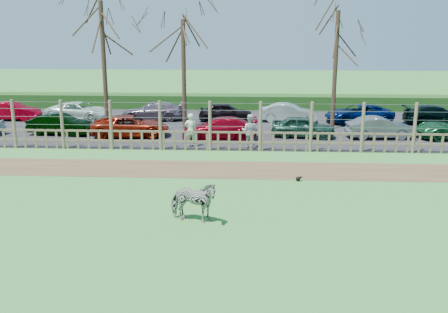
# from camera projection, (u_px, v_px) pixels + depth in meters

# --- Properties ---
(ground) EXTENTS (120.00, 120.00, 0.00)m
(ground) POSITION_uv_depth(u_px,v_px,m) (191.00, 204.00, 17.36)
(ground) COLOR #51A749
(ground) RESTS_ON ground
(dirt_strip) EXTENTS (34.00, 2.80, 0.01)m
(dirt_strip) POSITION_uv_depth(u_px,v_px,m) (204.00, 169.00, 21.71)
(dirt_strip) COLOR brown
(dirt_strip) RESTS_ON ground
(asphalt) EXTENTS (44.00, 13.00, 0.04)m
(asphalt) POSITION_uv_depth(u_px,v_px,m) (219.00, 126.00, 31.38)
(asphalt) COLOR #232326
(asphalt) RESTS_ON ground
(hedge) EXTENTS (46.00, 2.00, 1.10)m
(hedge) POSITION_uv_depth(u_px,v_px,m) (225.00, 102.00, 38.03)
(hedge) COLOR #1E4716
(hedge) RESTS_ON ground
(fence) EXTENTS (30.16, 0.16, 2.50)m
(fence) POSITION_uv_depth(u_px,v_px,m) (210.00, 135.00, 24.90)
(fence) COLOR brown
(fence) RESTS_ON ground
(tree_left) EXTENTS (4.80, 4.80, 7.88)m
(tree_left) POSITION_uv_depth(u_px,v_px,m) (102.00, 35.00, 28.41)
(tree_left) COLOR #3D2B1E
(tree_left) RESTS_ON ground
(tree_mid) EXTENTS (4.80, 4.80, 6.83)m
(tree_mid) POSITION_uv_depth(u_px,v_px,m) (183.00, 48.00, 29.32)
(tree_mid) COLOR #3D2B1E
(tree_mid) RESTS_ON ground
(tree_right) EXTENTS (4.80, 4.80, 7.35)m
(tree_right) POSITION_uv_depth(u_px,v_px,m) (337.00, 41.00, 29.24)
(tree_right) COLOR #3D2B1E
(tree_right) RESTS_ON ground
(zebra) EXTENTS (1.72, 1.06, 1.35)m
(zebra) POSITION_uv_depth(u_px,v_px,m) (193.00, 201.00, 15.63)
(zebra) COLOR gray
(zebra) RESTS_ON ground
(visitor_a) EXTENTS (0.67, 0.47, 1.72)m
(visitor_a) POSITION_uv_depth(u_px,v_px,m) (191.00, 130.00, 25.61)
(visitor_a) COLOR #C9EBBD
(visitor_a) RESTS_ON asphalt
(visitor_b) EXTENTS (0.94, 0.79, 1.72)m
(visitor_b) POSITION_uv_depth(u_px,v_px,m) (250.00, 131.00, 25.35)
(visitor_b) COLOR silver
(visitor_b) RESTS_ON asphalt
(crow) EXTENTS (0.25, 0.19, 0.21)m
(crow) POSITION_uv_depth(u_px,v_px,m) (298.00, 179.00, 20.00)
(crow) COLOR black
(crow) RESTS_ON ground
(car_1) EXTENTS (3.75, 1.61, 1.20)m
(car_1) POSITION_uv_depth(u_px,v_px,m) (60.00, 124.00, 28.61)
(car_1) COLOR black
(car_1) RESTS_ON asphalt
(car_2) EXTENTS (4.55, 2.56, 1.20)m
(car_2) POSITION_uv_depth(u_px,v_px,m) (130.00, 126.00, 28.08)
(car_2) COLOR maroon
(car_2) RESTS_ON asphalt
(car_3) EXTENTS (4.19, 1.82, 1.20)m
(car_3) POSITION_uv_depth(u_px,v_px,m) (220.00, 128.00, 27.46)
(car_3) COLOR maroon
(car_3) RESTS_ON asphalt
(car_4) EXTENTS (3.67, 1.85, 1.20)m
(car_4) POSITION_uv_depth(u_px,v_px,m) (303.00, 127.00, 27.90)
(car_4) COLOR #1D4233
(car_4) RESTS_ON asphalt
(car_5) EXTENTS (3.73, 1.54, 1.20)m
(car_5) POSITION_uv_depth(u_px,v_px,m) (380.00, 128.00, 27.59)
(car_5) COLOR #575F64
(car_5) RESTS_ON asphalt
(car_7) EXTENTS (3.68, 1.38, 1.20)m
(car_7) POSITION_uv_depth(u_px,v_px,m) (12.00, 111.00, 33.20)
(car_7) COLOR #970113
(car_7) RESTS_ON asphalt
(car_8) EXTENTS (4.53, 2.51, 1.20)m
(car_8) POSITION_uv_depth(u_px,v_px,m) (79.00, 111.00, 33.27)
(car_8) COLOR silver
(car_8) RESTS_ON asphalt
(car_9) EXTENTS (4.21, 1.87, 1.20)m
(car_9) POSITION_uv_depth(u_px,v_px,m) (153.00, 111.00, 33.17)
(car_9) COLOR #635463
(car_9) RESTS_ON asphalt
(car_10) EXTENTS (3.63, 1.71, 1.20)m
(car_10) POSITION_uv_depth(u_px,v_px,m) (225.00, 112.00, 32.90)
(car_10) COLOR black
(car_10) RESTS_ON asphalt
(car_11) EXTENTS (3.77, 1.70, 1.20)m
(car_11) POSITION_uv_depth(u_px,v_px,m) (288.00, 113.00, 32.58)
(car_11) COLOR #B1C5B5
(car_11) RESTS_ON asphalt
(car_12) EXTENTS (4.55, 2.55, 1.20)m
(car_12) POSITION_uv_depth(u_px,v_px,m) (359.00, 114.00, 32.17)
(car_12) COLOR #02154D
(car_12) RESTS_ON asphalt
(car_13) EXTENTS (4.27, 2.06, 1.20)m
(car_13) POSITION_uv_depth(u_px,v_px,m) (437.00, 115.00, 31.59)
(car_13) COLOR black
(car_13) RESTS_ON asphalt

